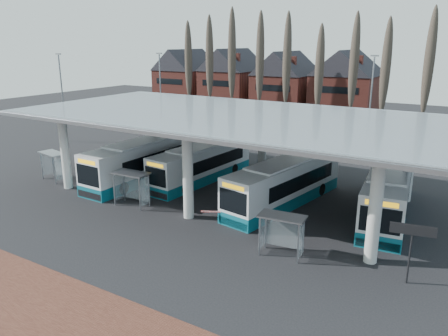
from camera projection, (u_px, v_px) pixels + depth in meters
The scene contains 16 objects.
ground at pixel (166, 230), 27.49m from camera, with size 140.00×140.00×0.00m, color black.
station_canopy at pixel (230, 122), 32.48m from camera, with size 32.00×16.00×6.34m.
poplar_row at pixel (336, 65), 52.17m from camera, with size 45.10×1.10×14.50m.
townhouse_row at pixel (259, 77), 69.83m from camera, with size 36.80×10.30×12.25m.
lamp_post_a at pixel (161, 94), 53.03m from camera, with size 0.80×0.16×10.17m.
lamp_post_b at pixel (370, 104), 44.40m from camera, with size 0.80×0.16×10.17m.
lamp_post_d at pixel (63, 96), 50.42m from camera, with size 0.80×0.16×10.17m.
bus_0 at pixel (146, 160), 37.42m from camera, with size 2.98×12.52×3.46m.
bus_1 at pixel (202, 164), 37.06m from camera, with size 3.25×11.34×3.11m.
bus_2 at pixel (285, 183), 31.67m from camera, with size 4.46×12.04×3.27m.
bus_3 at pixel (388, 192), 29.69m from camera, with size 3.95×12.20×3.33m.
shelter_0 at pixel (54, 160), 37.16m from camera, with size 2.78×1.74×2.41m.
shelter_1 at pixel (132, 181), 31.28m from camera, with size 2.77×1.51×2.49m.
shelter_2 at pixel (282, 226), 23.93m from camera, with size 2.66×1.53×2.36m.
info_sign_0 at pixel (412, 234), 20.78m from camera, with size 2.07×0.51×3.11m.
barrier at pixel (217, 213), 28.34m from camera, with size 1.78×0.94×0.97m.
Camera 1 is at (16.23, -19.76, 11.44)m, focal length 35.00 mm.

